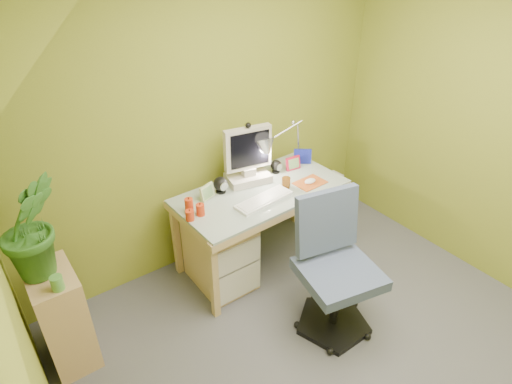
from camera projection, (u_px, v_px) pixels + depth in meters
floor at (346, 368)px, 2.79m from camera, size 3.20×3.20×0.01m
wall_back at (210, 120)px, 3.26m from camera, size 3.20×0.01×2.40m
slope_ceiling at (184, 152)px, 1.32m from camera, size 1.10×3.20×1.10m
desk at (261, 227)px, 3.51m from camera, size 1.35×0.72×0.71m
monitor at (248, 152)px, 3.31m from camera, size 0.40×0.28×0.51m
speaker_left at (221, 185)px, 3.26m from camera, size 0.12×0.12×0.13m
speaker_right at (276, 166)px, 3.54m from camera, size 0.11×0.11×0.11m
keyboard at (264, 200)px, 3.18m from camera, size 0.48×0.20×0.02m
mousepad at (310, 183)px, 3.41m from camera, size 0.25×0.18×0.01m
mouse at (310, 181)px, 3.40m from camera, size 0.11×0.08×0.03m
amber_tumbler at (286, 183)px, 3.33m from camera, size 0.07×0.07×0.09m
candle_cluster at (192, 208)px, 3.00m from camera, size 0.17×0.15×0.12m
photo_frame_red at (293, 163)px, 3.58m from camera, size 0.13×0.03×0.11m
photo_frame_blue at (303, 156)px, 3.68m from camera, size 0.13×0.11×0.13m
photo_frame_green at (207, 192)px, 3.19m from camera, size 0.13×0.06×0.11m
desk_lamp at (293, 133)px, 3.51m from camera, size 0.57×0.25×0.61m
side_ledge at (63, 318)px, 2.69m from camera, size 0.26×0.41×0.71m
potted_plant at (32, 226)px, 2.37m from camera, size 0.40×0.34×0.65m
green_cup at (57, 283)px, 2.38m from camera, size 0.07×0.07×0.09m
task_chair at (339, 271)px, 2.83m from camera, size 0.67×0.67×1.02m
radiator at (325, 193)px, 4.30m from camera, size 0.36×0.16×0.35m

